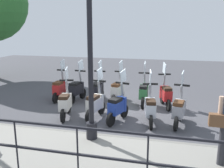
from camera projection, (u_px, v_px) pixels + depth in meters
name	position (u px, v px, depth m)	size (l,w,h in m)	color
ground_plane	(125.00, 113.00, 8.24)	(28.00, 28.00, 0.00)	#424247
promenade_walkway	(97.00, 158.00, 5.24)	(2.20, 20.00, 0.15)	gray
fence_railing	(77.00, 145.00, 4.06)	(0.04, 16.03, 1.07)	black
lamp_post_near	(90.00, 56.00, 5.57)	(0.26, 0.90, 4.49)	black
scooter_near_0	(179.00, 109.00, 7.07)	(1.23, 0.47, 1.54)	black
scooter_near_1	(150.00, 108.00, 7.20)	(1.23, 0.46, 1.54)	black
scooter_near_2	(118.00, 106.00, 7.35)	(1.20, 0.54, 1.54)	black
scooter_near_3	(95.00, 103.00, 7.63)	(1.23, 0.47, 1.54)	black
scooter_near_4	(65.00, 103.00, 7.70)	(1.22, 0.49, 1.54)	black
scooter_far_0	(166.00, 94.00, 8.69)	(1.20, 0.54, 1.54)	black
scooter_far_1	(144.00, 92.00, 8.93)	(1.23, 0.44, 1.54)	black
scooter_far_2	(118.00, 90.00, 9.23)	(1.23, 0.45, 1.54)	black
scooter_far_3	(97.00, 89.00, 9.31)	(1.23, 0.44, 1.54)	black
scooter_far_4	(77.00, 89.00, 9.39)	(1.23, 0.46, 1.54)	black
scooter_far_5	(60.00, 88.00, 9.53)	(1.23, 0.44, 1.54)	black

